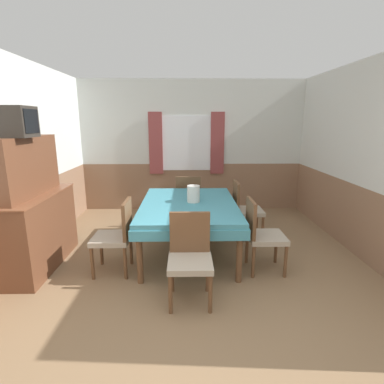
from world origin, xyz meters
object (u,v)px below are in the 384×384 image
dining_table (189,210)px  vase (193,194)px  chair_head_window (188,198)px  sideboard (35,214)px  chair_right_near (261,233)px  chair_head_near (190,255)px  chair_left_near (117,234)px  tv (18,122)px  chair_right_far (244,208)px

dining_table → vase: (0.06, 0.05, 0.21)m
chair_head_window → sideboard: bearing=-141.8°
sideboard → dining_table: bearing=10.8°
chair_right_near → chair_head_near: same height
chair_head_window → vase: (0.06, -1.08, 0.35)m
vase → chair_left_near: bearing=-148.0°
chair_head_window → tv: bearing=-137.7°
chair_head_window → sideboard: 2.42m
chair_left_near → tv: size_ratio=2.46×
sideboard → chair_head_near: bearing=-21.9°
dining_table → chair_right_near: (0.87, -0.54, -0.13)m
sideboard → vase: bearing=11.7°
dining_table → vase: vase is taller
chair_right_far → vase: (-0.80, -0.49, 0.35)m
chair_head_near → vase: size_ratio=3.93×
chair_head_window → chair_head_near: 2.26m
chair_head_window → sideboard: size_ratio=0.55×
sideboard → tv: 1.12m
chair_head_window → vase: vase is taller
sideboard → chair_head_window: bearing=38.2°
dining_table → chair_left_near: 1.03m
tv → chair_head_near: bearing=-17.1°
dining_table → tv: (-1.85, -0.56, 1.18)m
chair_right_far → chair_left_near: bearing=-58.2°
tv → chair_right_far: bearing=21.9°
chair_left_near → chair_right_far: bearing=-58.2°
chair_left_near → sideboard: (-1.03, 0.18, 0.20)m
chair_right_far → tv: 3.21m
chair_head_window → dining_table: bearing=-90.0°
chair_head_near → chair_head_window: bearing=-90.0°
chair_head_window → chair_left_near: bearing=-117.5°
chair_right_near → sideboard: sideboard is taller
sideboard → chair_right_near: bearing=-3.6°
chair_right_far → vase: size_ratio=3.93×
tv → dining_table: bearing=16.7°
chair_right_near → sideboard: size_ratio=0.55×
chair_right_near → tv: 3.02m
chair_right_near → chair_head_near: size_ratio=1.00×
chair_right_near → vase: vase is taller
chair_right_near → tv: size_ratio=2.46×
chair_left_near → chair_head_window: bearing=-27.5°
chair_head_window → chair_right_near: bearing=-62.5°
chair_head_window → vase: size_ratio=3.93×
chair_right_far → chair_head_window: size_ratio=1.00×
chair_head_near → tv: tv is taller
chair_right_far → chair_head_window: bearing=-124.2°
chair_head_window → tv: 2.83m
chair_left_near → sideboard: size_ratio=0.55×
chair_head_window → chair_right_near: same height
chair_head_near → tv: size_ratio=2.46×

